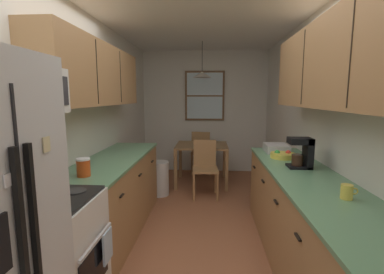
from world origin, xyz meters
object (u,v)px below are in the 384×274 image
Objects in this scene: dining_table at (202,151)px; dining_chair_far at (201,151)px; mug_by_coffeemaker at (347,192)px; fruit_bowl at (283,155)px; coffee_maker at (303,152)px; trash_bin at (159,178)px; storage_canister at (83,167)px; dining_chair_near at (205,165)px; microwave_over_range at (19,90)px; table_serving_bowl at (204,143)px; dish_rack at (276,148)px; stove_range at (50,260)px.

dining_table is 1.03× the size of dining_chair_far.
mug_by_coffeemaker is 0.42× the size of fruit_bowl.
fruit_bowl is at bearing 100.35° from coffee_maker.
storage_canister is at bearing -98.47° from trash_bin.
trash_bin is 2.01× the size of fruit_bowl.
dining_chair_near is 1.00× the size of dining_chair_far.
microwave_over_range is at bearing -100.26° from storage_canister.
mug_by_coffeemaker is at bearing 4.69° from microwave_over_range.
trash_bin is at bearing 137.51° from coffee_maker.
dining_chair_near is 0.67m from table_serving_bowl.
fruit_bowl is (0.98, -1.80, 0.31)m from dining_table.
coffee_maker is at bearing -42.49° from trash_bin.
dining_table is 0.15m from table_serving_bowl.
mug_by_coffeemaker reaches higher than dish_rack.
stove_range is 2.83m from dining_chair_near.
fruit_bowl is (-0.08, 0.43, -0.12)m from coffee_maker.
dining_table is 0.99m from trash_bin.
fruit_bowl is (1.95, 1.46, 0.46)m from stove_range.
table_serving_bowl is (0.05, -0.01, 0.14)m from dining_table.
stove_range is 2.71m from dish_rack.
stove_range is at bearing -153.16° from coffee_maker.
trash_bin is (0.41, 2.61, -1.36)m from microwave_over_range.
stove_range is 3.99m from dining_chair_far.
dish_rack is (1.96, 1.22, -0.03)m from storage_canister.
dish_rack is at bearing 95.06° from coffee_maker.
mug_by_coffeemaker reaches higher than table_serving_bowl.
storage_canister reaches higher than mug_by_coffeemaker.
stove_range is 1.96× the size of microwave_over_range.
fruit_bowl is at bearing 94.87° from mug_by_coffeemaker.
storage_canister is at bearing 79.74° from microwave_over_range.
dining_table is 0.64m from dining_chair_near.
dining_chair_near is 2.65× the size of dish_rack.
dish_rack is at bearing 42.81° from stove_range.
dining_table is at bearing 73.51° from stove_range.
dining_chair_far is 3.26× the size of fruit_bowl.
stove_range reaches higher than mug_by_coffeemaker.
stove_range reaches higher than fruit_bowl.
stove_range is 2.63m from trash_bin.
table_serving_bowl is (-0.93, 1.79, -0.17)m from fruit_bowl.
dining_chair_far is 3.89m from mug_by_coffeemaker.
microwave_over_range is at bearing -113.57° from dining_chair_near.
dining_chair_far is 0.69m from table_serving_bowl.
trash_bin is at bearing -117.02° from dining_chair_far.
dish_rack is at bearing -56.65° from table_serving_bowl.
coffee_maker is at bearing -65.48° from table_serving_bowl.
dining_chair_far is 3.45m from storage_canister.
mug_by_coffeemaker is at bearing -54.09° from trash_bin.
microwave_over_range reaches higher than fruit_bowl.
dining_table reaches higher than trash_bin.
table_serving_bowl is (0.72, 0.63, 0.49)m from trash_bin.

